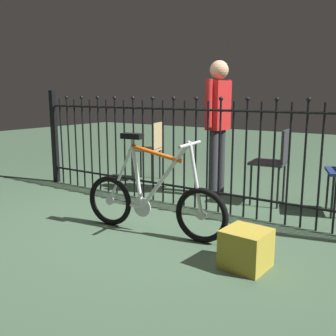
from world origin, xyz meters
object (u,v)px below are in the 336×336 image
Objects in this scene: person_visitor at (218,117)px; display_crate at (246,249)px; bicycle at (152,201)px; chair_tan at (151,145)px; chair_charcoal at (275,158)px.

person_visitor is 5.30× the size of display_crate.
display_crate is (0.99, -0.19, -0.16)m from bicycle.
bicycle is at bearing -52.88° from chair_tan.
chair_tan is at bearing 173.87° from chair_charcoal.
person_visitor reaches higher than bicycle.
bicycle is 1.67m from person_visitor.
chair_charcoal is 1.81m from display_crate.
chair_charcoal is at bearing 68.82° from bicycle.
bicycle is 1.02m from display_crate.
chair_tan reaches higher than display_crate.
bicycle is 2.20m from chair_tan.
chair_charcoal is 2.79× the size of display_crate.
bicycle is 1.66× the size of chair_charcoal.
chair_charcoal is 1.93m from chair_tan.
chair_tan is 0.52× the size of person_visitor.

